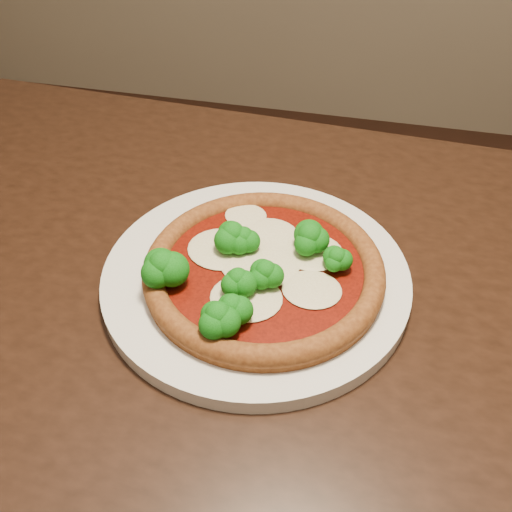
# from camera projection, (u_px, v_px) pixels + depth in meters

# --- Properties ---
(dining_table) EXTENTS (1.39, 0.94, 0.75)m
(dining_table) POSITION_uv_depth(u_px,v_px,m) (310.00, 388.00, 0.65)
(dining_table) COLOR black
(dining_table) RESTS_ON floor
(plate) EXTENTS (0.34, 0.34, 0.02)m
(plate) POSITION_uv_depth(u_px,v_px,m) (256.00, 276.00, 0.64)
(plate) COLOR silver
(plate) RESTS_ON dining_table
(pizza) EXTENTS (0.26, 0.26, 0.06)m
(pizza) POSITION_uv_depth(u_px,v_px,m) (258.00, 268.00, 0.61)
(pizza) COLOR brown
(pizza) RESTS_ON plate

